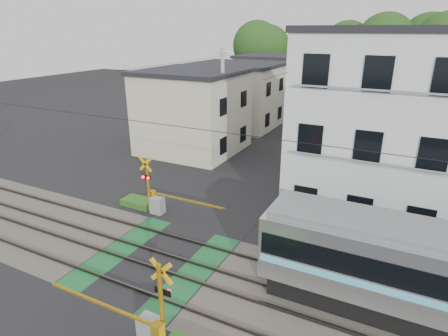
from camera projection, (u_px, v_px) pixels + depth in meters
The scene contains 11 objects.
ground at pixel (155, 261), 15.75m from camera, with size 120.00×120.00×0.00m, color black.
track_bed at pixel (155, 260), 15.74m from camera, with size 120.00×120.00×0.14m.
crossing_signal_near at pixel (151, 325), 11.36m from camera, with size 4.74×0.65×3.09m.
crossing_signal_far at pixel (156, 200), 19.65m from camera, with size 4.74×0.65×3.09m.
apartment_block at pixel (405, 126), 18.49m from camera, with size 10.20×8.36×9.30m.
houses_row at pixel (316, 94), 36.21m from camera, with size 22.07×31.35×6.80m.
tree_hill at pixel (363, 54), 53.33m from camera, with size 40.00×13.49×11.38m.
catenary at pixel (302, 211), 11.96m from camera, with size 60.00×5.04×7.00m.
utility_poles at pixel (295, 88), 34.02m from camera, with size 7.90×42.00×8.00m.
pedestrian at pixel (299, 120), 36.55m from camera, with size 0.60×0.39×1.64m, color #22262B.
weed_patches at pixel (190, 269), 14.87m from camera, with size 10.25×8.80×0.40m.
Camera 1 is at (8.59, -10.67, 9.17)m, focal length 30.00 mm.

